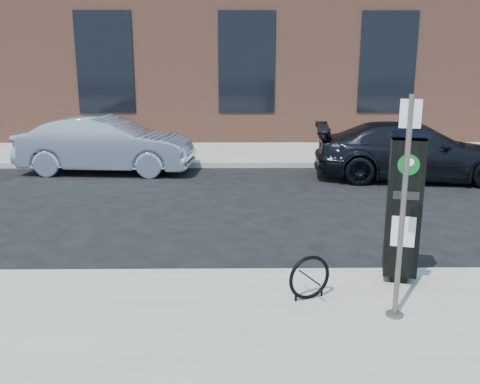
{
  "coord_description": "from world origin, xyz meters",
  "views": [
    {
      "loc": [
        -0.45,
        -6.51,
        2.87
      ],
      "look_at": [
        -0.37,
        0.5,
        1.13
      ],
      "focal_mm": 38.0,
      "sensor_mm": 36.0,
      "label": 1
    }
  ],
  "objects_px": {
    "parking_kiosk": "(404,205)",
    "car_dark": "(413,151)",
    "sign_pole": "(403,212)",
    "car_silver": "(107,145)",
    "bike_rack": "(309,278)"
  },
  "relations": [
    {
      "from": "parking_kiosk",
      "to": "car_dark",
      "type": "xyz_separation_m",
      "value": [
        2.48,
        6.75,
        -0.43
      ]
    },
    {
      "from": "sign_pole",
      "to": "bike_rack",
      "type": "xyz_separation_m",
      "value": [
        -0.9,
        0.44,
        -0.95
      ]
    },
    {
      "from": "car_dark",
      "to": "car_silver",
      "type": "bearing_deg",
      "value": 90.34
    },
    {
      "from": "parking_kiosk",
      "to": "bike_rack",
      "type": "distance_m",
      "value": 1.55
    },
    {
      "from": "sign_pole",
      "to": "car_silver",
      "type": "xyz_separation_m",
      "value": [
        -5.31,
        8.73,
        -0.59
      ]
    },
    {
      "from": "sign_pole",
      "to": "car_dark",
      "type": "relative_size",
      "value": 0.48
    },
    {
      "from": "bike_rack",
      "to": "car_silver",
      "type": "bearing_deg",
      "value": 95.35
    },
    {
      "from": "parking_kiosk",
      "to": "bike_rack",
      "type": "xyz_separation_m",
      "value": [
        -1.25,
        -0.54,
        -0.75
      ]
    },
    {
      "from": "parking_kiosk",
      "to": "car_dark",
      "type": "relative_size",
      "value": 0.39
    },
    {
      "from": "parking_kiosk",
      "to": "car_dark",
      "type": "height_order",
      "value": "parking_kiosk"
    },
    {
      "from": "bike_rack",
      "to": "car_silver",
      "type": "xyz_separation_m",
      "value": [
        -4.41,
        8.29,
        0.36
      ]
    },
    {
      "from": "sign_pole",
      "to": "car_dark",
      "type": "bearing_deg",
      "value": 88.15
    },
    {
      "from": "car_silver",
      "to": "car_dark",
      "type": "distance_m",
      "value": 8.2
    },
    {
      "from": "parking_kiosk",
      "to": "bike_rack",
      "type": "bearing_deg",
      "value": -142.63
    },
    {
      "from": "bike_rack",
      "to": "sign_pole",
      "type": "bearing_deg",
      "value": -48.89
    }
  ]
}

